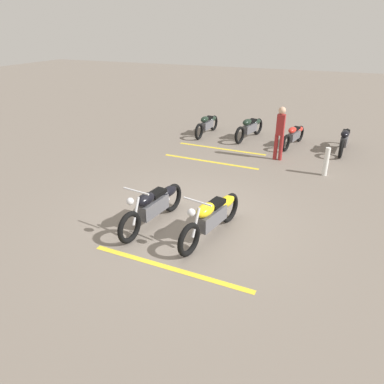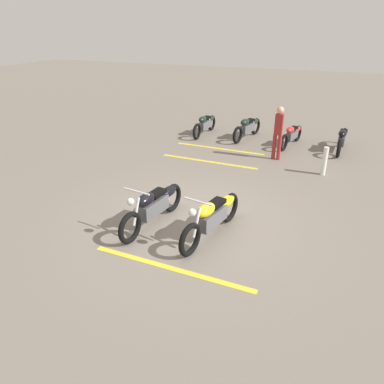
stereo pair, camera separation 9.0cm
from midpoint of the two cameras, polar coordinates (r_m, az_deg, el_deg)
The scene contains 12 objects.
ground_plane at distance 8.21m, azimuth -0.44°, elevation -4.24°, with size 60.00×60.00×0.00m, color slate.
motorcycle_bright_foreground at distance 7.38m, azimuth 2.95°, elevation -3.76°, with size 2.21×0.71×1.04m.
motorcycle_dark_foreground at distance 7.83m, azimuth -6.34°, elevation -2.09°, with size 2.22×0.62×1.04m.
motorcycle_row_far_left at distance 13.50m, azimuth 22.43°, elevation 7.81°, with size 2.10×0.33×0.79m.
motorcycle_row_left at distance 13.54m, azimuth 15.31°, elevation 8.75°, with size 1.94×0.53×0.74m.
motorcycle_row_center at distance 14.07m, azimuth 8.64°, elevation 10.10°, with size 2.10×0.59×0.80m.
motorcycle_row_right at distance 14.46m, azimuth 1.92°, elevation 10.70°, with size 2.04×0.32×0.77m.
bystander_near_row at distance 11.82m, azimuth 13.24°, elevation 9.41°, with size 0.22×0.29×1.70m.
bollard_post at distance 11.09m, azimuth 19.96°, elevation 4.60°, with size 0.14×0.14×0.83m, color white.
parking_stripe_near at distance 6.70m, azimuth -3.77°, elevation -11.87°, with size 3.20×0.12×0.01m, color yellow.
parking_stripe_mid at distance 11.59m, azimuth 2.39°, elevation 4.83°, with size 3.20×0.12×0.01m, color yellow.
parking_stripe_far at distance 12.85m, azimuth 4.14°, elevation 6.84°, with size 3.20×0.12×0.01m, color yellow.
Camera 2 is at (-6.62, -2.70, 4.03)m, focal length 33.81 mm.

